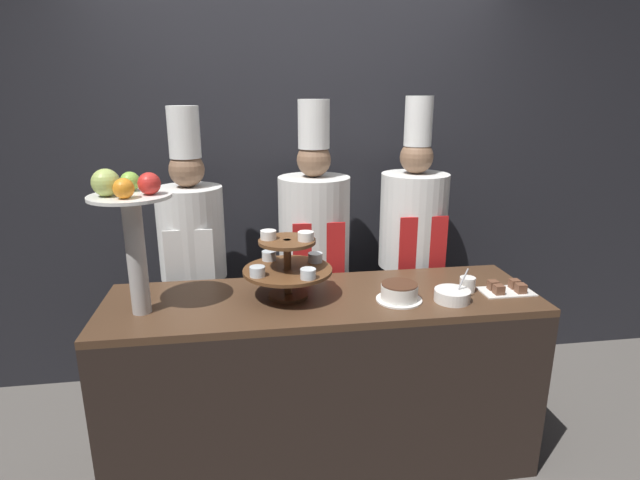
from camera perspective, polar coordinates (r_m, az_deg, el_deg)
The scene contains 11 objects.
wall_back at distance 3.17m, azimuth -2.32°, elevation 8.73°, with size 10.00×0.06×2.80m.
buffet_counter at distance 2.59m, azimuth 0.34°, elevation -15.66°, with size 2.05×0.62×0.90m.
tiered_stand at distance 2.32m, azimuth -3.73°, elevation -2.77°, with size 0.42×0.42×0.32m.
fruit_pedestal at distance 2.21m, azimuth -20.89°, elevation 2.52°, with size 0.34×0.34×0.64m.
cake_round at distance 2.35m, azimuth 9.05°, elevation -5.94°, with size 0.21×0.21×0.08m.
cup_white at distance 2.53m, azimuth 16.48°, elevation -4.89°, with size 0.08×0.08×0.07m.
cake_square_tray at distance 2.59m, azimuth 20.54°, elevation -5.22°, with size 0.25×0.15×0.05m.
serving_bowl_near at distance 2.40m, azimuth 14.87°, elevation -6.14°, with size 0.16×0.16×0.16m.
chef_left at distance 2.89m, azimuth -14.30°, elevation -1.83°, with size 0.36×0.36×1.76m.
chef_center_left at distance 2.90m, azimuth -0.67°, elevation -1.13°, with size 0.41×0.41×1.79m.
chef_center_right at distance 3.03m, azimuth 10.46°, elevation -0.54°, with size 0.39×0.39×1.81m.
Camera 1 is at (-0.34, -1.86, 1.81)m, focal length 28.00 mm.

